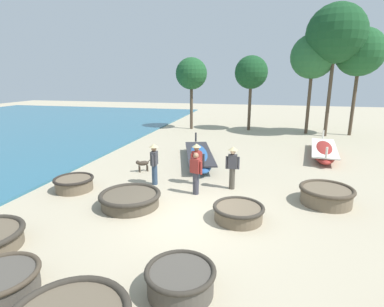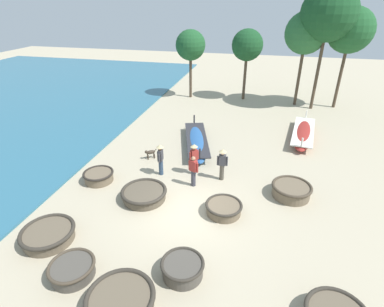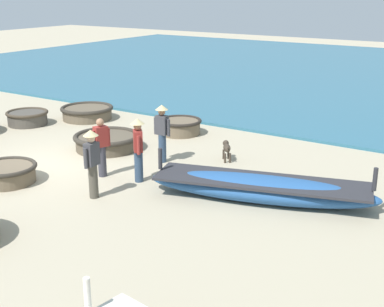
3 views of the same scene
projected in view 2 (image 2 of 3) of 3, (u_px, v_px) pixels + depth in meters
ground_plane at (189, 210)px, 12.74m from camera, size 80.00×80.00×0.00m
coracle_tilted at (144, 194)px, 13.32m from camera, size 2.05×2.05×0.48m
coracle_far_left at (224, 208)px, 12.43m from camera, size 1.55×1.55×0.47m
coracle_far_right at (99, 176)px, 14.61m from camera, size 1.48×1.48×0.51m
coracle_center at (291, 190)px, 13.47m from camera, size 1.79×1.79×0.59m
coracle_nearest at (183, 268)px, 9.62m from camera, size 1.43×1.43×0.55m
coracle_front_right at (121, 302)px, 8.53m from camera, size 2.02×2.02×0.59m
coracle_front_left at (48, 234)px, 11.03m from camera, size 1.97×1.97×0.49m
coracle_weathered at (72, 269)px, 9.61m from camera, size 1.50×1.50×0.50m
long_boat_blue_hull at (197, 141)px, 18.06m from camera, size 2.66×5.53×1.06m
long_boat_white_hull at (303, 133)px, 19.13m from camera, size 1.93×5.47×1.02m
fisherman_crouching at (160, 158)px, 14.85m from camera, size 0.36×0.53×1.67m
fisherman_hauling at (222, 162)px, 14.42m from camera, size 0.53×0.36×1.67m
fisherman_by_coracle at (194, 157)px, 14.90m from camera, size 0.41×0.39×1.67m
fisherman_standing_right at (193, 170)px, 14.00m from camera, size 0.50×0.32×1.57m
dog at (150, 153)px, 16.61m from camera, size 0.58×0.48×0.55m
tree_tall_back at (191, 45)px, 25.10m from camera, size 2.51×2.51×5.72m
tree_center at (351, 31)px, 21.92m from camera, size 3.31×3.31×7.54m
tree_left_mid at (247, 45)px, 24.54m from camera, size 2.56×2.56×5.83m
tree_rightmost at (329, 13)px, 21.11m from camera, size 3.96×3.96×9.02m
tree_leftmost at (306, 33)px, 22.65m from camera, size 3.17×3.17×7.23m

